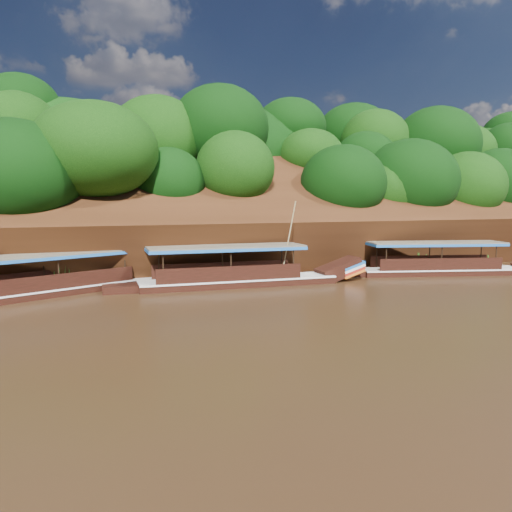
# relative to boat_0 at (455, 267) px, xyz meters

# --- Properties ---
(ground) EXTENTS (160.00, 160.00, 0.00)m
(ground) POSITION_rel_boat_0_xyz_m (-13.20, -6.03, -0.52)
(ground) COLOR black
(ground) RESTS_ON ground
(riverbank) EXTENTS (120.00, 30.06, 19.40)m
(riverbank) POSITION_rel_boat_0_xyz_m (-13.21, 16.69, 1.37)
(riverbank) COLOR #31190B
(riverbank) RESTS_ON ground
(boat_0) EXTENTS (14.13, 5.73, 5.75)m
(boat_0) POSITION_rel_boat_0_xyz_m (0.00, 0.00, 0.00)
(boat_0) COLOR black
(boat_0) RESTS_ON ground
(boat_1) EXTENTS (14.34, 3.19, 5.58)m
(boat_1) POSITION_rel_boat_0_xyz_m (-15.01, 1.18, 0.04)
(boat_1) COLOR black
(boat_1) RESTS_ON ground
(boat_2) EXTENTS (14.05, 7.61, 5.61)m
(boat_2) POSITION_rel_boat_0_xyz_m (-24.88, 2.89, -0.00)
(boat_2) COLOR black
(boat_2) RESTS_ON ground
(reeds) EXTENTS (50.45, 2.42, 1.95)m
(reeds) POSITION_rel_boat_0_xyz_m (-15.77, 3.70, 0.34)
(reeds) COLOR #2A6E1B
(reeds) RESTS_ON ground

